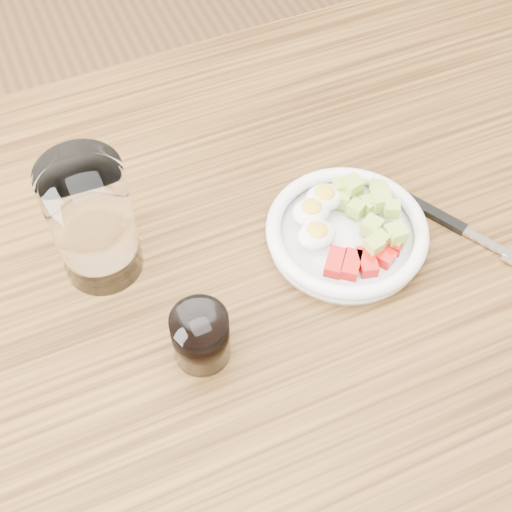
{
  "coord_description": "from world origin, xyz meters",
  "views": [
    {
      "loc": [
        -0.21,
        -0.44,
        1.5
      ],
      "look_at": [
        -0.01,
        0.01,
        0.8
      ],
      "focal_mm": 50.0,
      "sensor_mm": 36.0,
      "label": 1
    }
  ],
  "objects": [
    {
      "name": "fork",
      "position": [
        0.25,
        -0.02,
        0.77
      ],
      "size": [
        0.12,
        0.2,
        0.01
      ],
      "color": "black",
      "rests_on": "dining_table"
    },
    {
      "name": "coffee_glass",
      "position": [
        -0.11,
        -0.07,
        0.81
      ],
      "size": [
        0.06,
        0.06,
        0.07
      ],
      "color": "white",
      "rests_on": "dining_table"
    },
    {
      "name": "dining_table",
      "position": [
        0.0,
        0.0,
        0.67
      ],
      "size": [
        1.5,
        0.9,
        0.77
      ],
      "color": "brown",
      "rests_on": "ground"
    },
    {
      "name": "water_glass",
      "position": [
        -0.18,
        0.09,
        0.86
      ],
      "size": [
        0.1,
        0.1,
        0.17
      ],
      "primitive_type": "cylinder",
      "color": "white",
      "rests_on": "dining_table"
    },
    {
      "name": "bowl",
      "position": [
        0.11,
        0.01,
        0.79
      ],
      "size": [
        0.21,
        0.21,
        0.05
      ],
      "color": "white",
      "rests_on": "dining_table"
    },
    {
      "name": "ground",
      "position": [
        0.0,
        0.0,
        0.0
      ],
      "size": [
        4.0,
        4.0,
        0.0
      ],
      "primitive_type": "plane",
      "color": "brown",
      "rests_on": "ground"
    }
  ]
}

